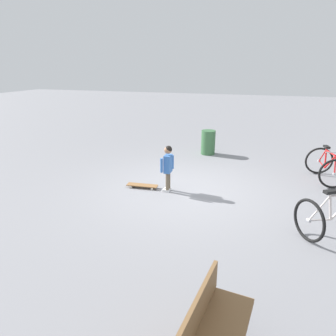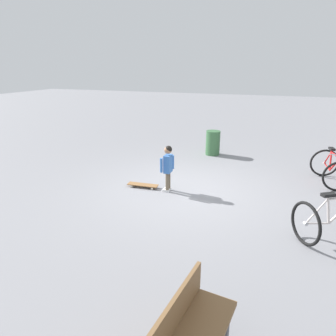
# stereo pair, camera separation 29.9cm
# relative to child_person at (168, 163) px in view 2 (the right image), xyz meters

# --- Properties ---
(ground_plane) EXTENTS (50.00, 50.00, 0.00)m
(ground_plane) POSITION_rel_child_person_xyz_m (-0.42, -0.18, -0.66)
(ground_plane) COLOR gray
(child_person) EXTENTS (0.22, 0.37, 1.06)m
(child_person) POSITION_rel_child_person_xyz_m (0.00, 0.00, 0.00)
(child_person) COLOR brown
(child_person) RESTS_ON ground
(skateboard) EXTENTS (0.74, 0.25, 0.07)m
(skateboard) POSITION_rel_child_person_xyz_m (0.63, 0.01, -0.60)
(skateboard) COLOR olive
(skateboard) RESTS_ON ground
(bicycle_near) EXTENTS (0.90, 1.18, 0.85)m
(bicycle_near) POSITION_rel_child_person_xyz_m (-3.50, -1.82, -0.28)
(bicycle_near) COLOR black
(bicycle_near) RESTS_ON ground
(bicycle_mid) EXTENTS (1.28, 1.18, 0.85)m
(bicycle_mid) POSITION_rel_child_person_xyz_m (-3.21, 0.98, -0.28)
(bicycle_mid) COLOR black
(bicycle_mid) RESTS_ON ground
(trash_bin) EXTENTS (0.44, 0.44, 0.77)m
(trash_bin) POSITION_rel_child_person_xyz_m (-0.29, -3.31, -0.27)
(trash_bin) COLOR #38663D
(trash_bin) RESTS_ON ground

